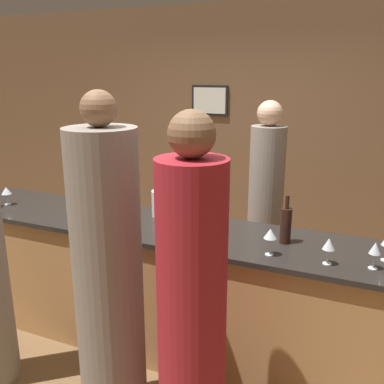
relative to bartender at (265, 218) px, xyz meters
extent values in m
plane|color=brown|center=(-0.62, -0.79, -0.88)|extent=(14.00, 14.00, 0.00)
cube|color=brown|center=(-0.62, 1.33, 0.52)|extent=(8.00, 0.06, 2.80)
cube|color=black|center=(-1.02, 1.29, 0.87)|extent=(0.44, 0.02, 0.34)
cube|color=silver|center=(-1.02, 1.28, 0.87)|extent=(0.39, 0.00, 0.29)
cube|color=#B27F4C|center=(-0.62, -0.79, -0.40)|extent=(3.58, 0.64, 0.95)
cube|color=black|center=(-0.62, -0.79, 0.10)|extent=(3.64, 0.70, 0.03)
cylinder|color=gray|center=(0.00, 0.00, -0.05)|extent=(0.29, 0.29, 1.65)
sphere|color=tan|center=(0.00, 0.00, 0.87)|extent=(0.20, 0.20, 0.20)
cylinder|color=maroon|center=(0.03, -1.59, -0.04)|extent=(0.36, 0.36, 1.68)
sphere|color=brown|center=(0.03, -1.59, 0.92)|extent=(0.23, 0.23, 0.23)
cylinder|color=gray|center=(-0.53, -1.52, 0.02)|extent=(0.40, 0.40, 1.79)
sphere|color=brown|center=(-0.53, -1.52, 1.01)|extent=(0.19, 0.19, 0.19)
cylinder|color=black|center=(0.32, -0.75, 0.23)|extent=(0.07, 0.07, 0.23)
cylinder|color=black|center=(0.32, -0.75, 0.39)|extent=(0.03, 0.03, 0.09)
cylinder|color=silver|center=(-0.66, -0.58, 0.21)|extent=(0.18, 0.18, 0.20)
cylinder|color=silver|center=(0.86, -0.93, 0.12)|extent=(0.05, 0.05, 0.00)
cylinder|color=silver|center=(0.86, -0.93, 0.16)|extent=(0.01, 0.01, 0.09)
cone|color=silver|center=(0.86, -0.93, 0.24)|extent=(0.06, 0.06, 0.07)
cylinder|color=silver|center=(-1.99, -0.86, 0.12)|extent=(0.05, 0.05, 0.00)
cylinder|color=silver|center=(-1.99, -0.86, 0.16)|extent=(0.01, 0.01, 0.09)
cone|color=silver|center=(-1.99, -0.86, 0.24)|extent=(0.08, 0.08, 0.06)
cylinder|color=silver|center=(0.27, -0.98, 0.12)|extent=(0.05, 0.05, 0.00)
cylinder|color=silver|center=(0.27, -0.98, 0.17)|extent=(0.01, 0.01, 0.10)
cone|color=silver|center=(0.27, -0.98, 0.25)|extent=(0.08, 0.08, 0.06)
cylinder|color=silver|center=(-0.38, -0.82, 0.12)|extent=(0.05, 0.05, 0.00)
cylinder|color=silver|center=(-0.38, -0.82, 0.16)|extent=(0.01, 0.01, 0.08)
cone|color=silver|center=(-0.38, -0.82, 0.23)|extent=(0.08, 0.08, 0.06)
cylinder|color=silver|center=(0.61, -0.97, 0.12)|extent=(0.05, 0.05, 0.00)
cylinder|color=silver|center=(0.61, -0.97, 0.16)|extent=(0.01, 0.01, 0.09)
cone|color=silver|center=(0.61, -0.97, 0.24)|extent=(0.07, 0.07, 0.07)
camera|label=1|loc=(0.81, -3.37, 1.19)|focal=40.00mm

